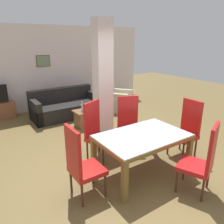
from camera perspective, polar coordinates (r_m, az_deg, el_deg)
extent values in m
plane|color=brown|center=(4.09, 7.54, -15.21)|extent=(18.00, 18.00, 0.00)
cube|color=silver|center=(7.63, -16.28, 10.90)|extent=(7.20, 0.06, 2.70)
cube|color=brown|center=(7.51, -17.55, 12.60)|extent=(0.44, 0.02, 0.36)
cube|color=gray|center=(7.50, -17.52, 12.60)|extent=(0.40, 0.01, 0.32)
cube|color=silver|center=(5.01, -2.39, 8.00)|extent=(0.39, 0.30, 2.70)
cube|color=brown|center=(3.47, 13.11, -9.10)|extent=(1.51, 0.06, 0.06)
cube|color=brown|center=(4.08, 3.66, -4.28)|extent=(1.51, 0.06, 0.06)
cube|color=brown|center=(3.36, -1.47, -9.50)|extent=(0.06, 0.87, 0.06)
cube|color=brown|center=(4.24, 15.36, -4.03)|extent=(0.06, 0.87, 0.06)
cube|color=silver|center=(3.74, 8.00, -6.01)|extent=(1.49, 0.97, 0.01)
cube|color=brown|center=(3.25, 3.31, -18.01)|extent=(0.08, 0.08, 0.65)
cube|color=brown|center=(4.14, 19.42, -10.54)|extent=(0.08, 0.08, 0.65)
cube|color=brown|center=(3.88, -4.77, -11.49)|extent=(0.08, 0.08, 0.65)
cube|color=brown|center=(4.64, 10.71, -6.47)|extent=(0.08, 0.08, 0.65)
cube|color=red|center=(4.60, 4.65, -5.15)|extent=(0.61, 0.61, 0.07)
cube|color=red|center=(4.65, 4.14, 0.11)|extent=(0.42, 0.22, 0.68)
cylinder|color=#4E2A1E|center=(4.58, 7.50, -8.50)|extent=(0.04, 0.04, 0.38)
cylinder|color=#4E2A1E|center=(4.49, 2.81, -8.94)|extent=(0.04, 0.04, 0.38)
cylinder|color=#4E2A1E|center=(4.91, 6.19, -6.54)|extent=(0.04, 0.04, 0.38)
cylinder|color=#4E2A1E|center=(4.82, 1.81, -6.90)|extent=(0.04, 0.04, 0.38)
cube|color=red|center=(4.28, -2.96, -6.98)|extent=(0.60, 0.60, 0.07)
cube|color=red|center=(4.25, -5.27, -1.71)|extent=(0.42, 0.21, 0.68)
cylinder|color=#4E2A1E|center=(4.43, 0.57, -9.35)|extent=(0.04, 0.04, 0.38)
cylinder|color=#4E2A1E|center=(4.15, -2.34, -11.39)|extent=(0.04, 0.04, 0.38)
cylinder|color=#4E2A1E|center=(4.62, -3.42, -8.13)|extent=(0.04, 0.04, 0.38)
cylinder|color=#4E2A1E|center=(4.36, -6.46, -9.95)|extent=(0.04, 0.04, 0.38)
cube|color=red|center=(3.35, -6.45, -14.91)|extent=(0.46, 0.46, 0.07)
cube|color=red|center=(3.09, -10.13, -10.09)|extent=(0.05, 0.44, 0.68)
cylinder|color=#4E2A1E|center=(3.69, -5.04, -15.63)|extent=(0.04, 0.04, 0.38)
cylinder|color=#4E2A1E|center=(3.42, -1.78, -18.65)|extent=(0.04, 0.04, 0.38)
cylinder|color=#4E2A1E|center=(3.56, -10.64, -17.35)|extent=(0.04, 0.04, 0.38)
cylinder|color=#4E2A1E|center=(3.28, -7.79, -20.73)|extent=(0.04, 0.04, 0.38)
cube|color=red|center=(4.60, 17.99, -6.05)|extent=(0.46, 0.46, 0.07)
cube|color=red|center=(4.62, 20.05, -1.13)|extent=(0.05, 0.44, 0.68)
cylinder|color=#4E2A1E|center=(4.46, 18.07, -10.13)|extent=(0.04, 0.04, 0.38)
cylinder|color=#4E2A1E|center=(4.67, 14.42, -8.43)|extent=(0.04, 0.04, 0.38)
cylinder|color=#4E2A1E|center=(4.74, 20.98, -8.71)|extent=(0.04, 0.04, 0.38)
cylinder|color=#4E2A1E|center=(4.94, 17.41, -7.19)|extent=(0.04, 0.04, 0.38)
cube|color=red|center=(3.64, 20.72, -13.16)|extent=(0.60, 0.60, 0.07)
cube|color=red|center=(3.44, 24.76, -8.48)|extent=(0.42, 0.21, 0.68)
cylinder|color=#4E2A1E|center=(3.64, 16.54, -16.96)|extent=(0.04, 0.04, 0.38)
cylinder|color=#4E2A1E|center=(3.95, 18.27, -14.09)|extent=(0.04, 0.04, 0.38)
cylinder|color=#4E2A1E|center=(3.58, 22.62, -18.35)|extent=(0.04, 0.04, 0.38)
cylinder|color=#4E2A1E|center=(3.90, 23.81, -15.29)|extent=(0.04, 0.04, 0.38)
cube|color=black|center=(6.80, -11.77, 0.52)|extent=(2.02, 0.93, 0.42)
cube|color=black|center=(7.02, -13.18, 4.56)|extent=(2.02, 0.18, 0.42)
cube|color=black|center=(7.14, -4.95, 2.68)|extent=(0.16, 0.93, 0.65)
cube|color=black|center=(6.49, -19.40, 0.06)|extent=(0.16, 0.93, 0.65)
cube|color=beige|center=(7.29, 1.47, 2.05)|extent=(1.17, 1.17, 0.40)
cube|color=beige|center=(7.28, -1.03, 5.50)|extent=(0.76, 0.64, 0.45)
cube|color=beige|center=(7.56, 2.23, 3.63)|extent=(0.63, 0.76, 0.65)
cube|color=beige|center=(6.94, 0.66, 2.29)|extent=(0.63, 0.76, 0.65)
cube|color=brown|center=(5.93, -7.02, 0.22)|extent=(0.59, 0.48, 0.04)
cube|color=brown|center=(6.00, -6.94, -1.77)|extent=(0.51, 0.40, 0.40)
cylinder|color=#B2B7BC|center=(5.84, -7.77, 1.09)|extent=(0.07, 0.07, 0.19)
cylinder|color=#B2B7BC|center=(5.80, -7.82, 2.31)|extent=(0.03, 0.03, 0.07)
cylinder|color=#B7B7BC|center=(5.79, -7.84, 2.70)|extent=(0.03, 0.03, 0.01)
cylinder|color=#B7B7BC|center=(8.25, -2.05, 2.63)|extent=(0.34, 0.34, 0.02)
cylinder|color=#B7B7BC|center=(8.09, -2.10, 7.37)|extent=(0.04, 0.04, 1.37)
cylinder|color=beige|center=(7.97, -2.17, 12.99)|extent=(0.38, 0.38, 0.22)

